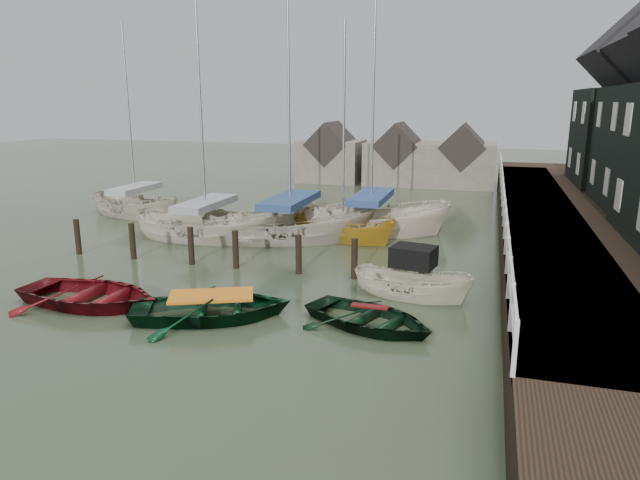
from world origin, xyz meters
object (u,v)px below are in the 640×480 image
(rowboat_dkgreen, at_px, (369,326))
(motorboat, at_px, (411,293))
(sailboat_d, at_px, (370,231))
(sailboat_a, at_px, (207,237))
(sailboat_b, at_px, (291,238))
(rowboat_red, at_px, (91,305))
(rowboat_green, at_px, (212,318))
(sailboat_e, at_px, (137,214))
(sailboat_c, at_px, (343,237))

(rowboat_dkgreen, xyz_separation_m, motorboat, (0.75, 2.77, 0.11))
(motorboat, height_order, sailboat_d, sailboat_d)
(rowboat_dkgreen, bearing_deg, sailboat_a, 71.15)
(sailboat_b, bearing_deg, sailboat_d, -73.95)
(rowboat_dkgreen, bearing_deg, rowboat_red, 117.28)
(rowboat_red, bearing_deg, rowboat_dkgreen, -82.72)
(sailboat_b, bearing_deg, rowboat_green, 164.94)
(sailboat_e, bearing_deg, sailboat_b, -87.72)
(sailboat_d, xyz_separation_m, sailboat_e, (-12.65, 0.36, 0.00))
(sailboat_b, distance_m, sailboat_c, 2.32)
(rowboat_red, xyz_separation_m, sailboat_a, (-0.60, 8.49, 0.06))
(motorboat, xyz_separation_m, sailboat_d, (-3.00, 8.24, -0.06))
(rowboat_red, height_order, sailboat_e, sailboat_e)
(rowboat_green, xyz_separation_m, sailboat_c, (1.12, 10.34, 0.02))
(motorboat, height_order, sailboat_c, sailboat_c)
(rowboat_dkgreen, distance_m, sailboat_e, 18.75)
(sailboat_a, relative_size, sailboat_c, 1.14)
(sailboat_a, bearing_deg, motorboat, -116.69)
(rowboat_green, relative_size, sailboat_c, 0.43)
(rowboat_dkgreen, relative_size, sailboat_d, 0.33)
(sailboat_c, xyz_separation_m, sailboat_e, (-11.68, 1.69, 0.05))
(rowboat_green, distance_m, sailboat_a, 9.56)
(sailboat_b, xyz_separation_m, sailboat_d, (3.08, 2.33, -0.00))
(rowboat_green, height_order, sailboat_c, sailboat_c)
(rowboat_red, height_order, sailboat_d, sailboat_d)
(sailboat_a, relative_size, sailboat_e, 1.07)
(sailboat_b, bearing_deg, rowboat_red, 141.41)
(motorboat, xyz_separation_m, sailboat_e, (-15.66, 8.60, -0.05))
(rowboat_green, bearing_deg, sailboat_d, -33.98)
(motorboat, distance_m, sailboat_b, 8.48)
(rowboat_dkgreen, xyz_separation_m, sailboat_a, (-8.90, 7.75, 0.06))
(sailboat_d, bearing_deg, motorboat, -169.10)
(rowboat_red, distance_m, sailboat_d, 13.22)
(rowboat_green, distance_m, sailboat_e, 16.01)
(rowboat_red, distance_m, rowboat_green, 3.96)
(rowboat_green, bearing_deg, motorboat, -79.88)
(sailboat_a, bearing_deg, sailboat_c, -70.66)
(sailboat_a, xyz_separation_m, sailboat_c, (5.68, 1.93, -0.04))
(motorboat, bearing_deg, sailboat_a, 73.77)
(rowboat_green, bearing_deg, sailboat_a, 4.63)
(motorboat, xyz_separation_m, sailboat_b, (-6.08, 5.92, -0.06))
(rowboat_green, distance_m, sailboat_c, 10.40)
(motorboat, bearing_deg, sailboat_c, 40.99)
(rowboat_green, relative_size, sailboat_e, 0.41)
(sailboat_c, bearing_deg, rowboat_dkgreen, -136.80)
(rowboat_green, distance_m, sailboat_b, 9.40)
(sailboat_d, bearing_deg, sailboat_b, 117.99)
(sailboat_b, relative_size, sailboat_d, 1.08)
(sailboat_b, relative_size, sailboat_c, 1.22)
(sailboat_e, bearing_deg, rowboat_green, -120.79)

